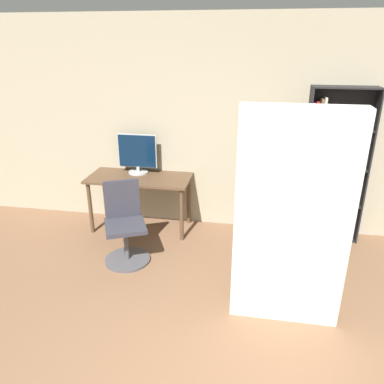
# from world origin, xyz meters

# --- Properties ---
(wall_back) EXTENTS (8.00, 0.06, 2.70)m
(wall_back) POSITION_xyz_m (0.00, 3.31, 1.35)
(wall_back) COLOR tan
(wall_back) RESTS_ON ground
(desk) EXTENTS (1.33, 0.61, 0.73)m
(desk) POSITION_xyz_m (-1.38, 2.97, 0.63)
(desk) COLOR brown
(desk) RESTS_ON ground
(monitor) EXTENTS (0.52, 0.26, 0.53)m
(monitor) POSITION_xyz_m (-1.45, 3.13, 1.00)
(monitor) COLOR #B7B7BC
(monitor) RESTS_ON desk
(office_chair) EXTENTS (0.58, 0.58, 0.93)m
(office_chair) POSITION_xyz_m (-1.32, 2.18, 0.37)
(office_chair) COLOR #4C4C51
(office_chair) RESTS_ON ground
(bookshelf) EXTENTS (0.75, 0.28, 1.90)m
(bookshelf) POSITION_xyz_m (0.95, 3.17, 0.89)
(bookshelf) COLOR black
(bookshelf) RESTS_ON ground
(mattress_near) EXTENTS (0.95, 0.19, 1.93)m
(mattress_near) POSITION_xyz_m (0.42, 1.49, 0.97)
(mattress_near) COLOR silver
(mattress_near) RESTS_ON ground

